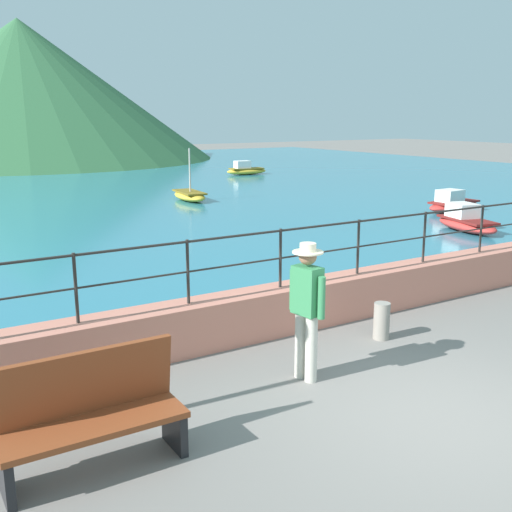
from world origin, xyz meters
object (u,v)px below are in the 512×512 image
Objects in this scene: boat_2 at (246,170)px; boat_4 at (453,204)px; bench_main at (91,412)px; boat_5 at (466,222)px; person_walking at (307,305)px; boat_3 at (189,195)px; bollard at (382,321)px.

boat_2 is 15.08m from boat_4.
boat_5 is at bearing 25.48° from bench_main.
boat_2 is (13.01, 23.08, -0.65)m from person_walking.
bench_main is at bearing -123.92° from boat_2.
boat_3 is 9.61m from boat_4.
person_walking is 0.74× the size of boat_3.
bench_main is 28.43m from boat_2.
boat_2 is 1.01× the size of boat_3.
boat_4 is at bearing 45.98° from boat_5.
bench_main is 4.78m from bollard.
boat_5 is (3.88, -9.78, 0.06)m from boat_3.
boat_3 is at bearing -132.66° from boat_2.
bench_main is at bearing -118.74° from boat_3.
boat_4 is at bearing 33.47° from person_walking.
boat_3 is (-7.24, -7.85, -0.06)m from boat_2.
boat_5 is (9.65, 5.45, -0.65)m from person_walking.
person_walking is 0.74× the size of boat_4.
boat_3 is at bearing 131.51° from boat_4.
bollard is 0.23× the size of boat_2.
person_walking reaches higher than bench_main.
bench_main reaches higher than bollard.
boat_5 is (7.86, 4.91, 0.05)m from bollard.
bench_main is 3.07× the size of bollard.
bollard is 0.24× the size of boat_4.
boat_4 is at bearing -48.49° from boat_3.
boat_4 is 0.96× the size of boat_5.
boat_2 is at bearing 60.60° from person_walking.
boat_5 is at bearing 31.99° from bollard.
bench_main reaches higher than boat_2.
boat_3 reaches higher than boat_2.
bench_main is at bearing -169.82° from person_walking.
person_walking is at bearing -163.22° from bollard.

